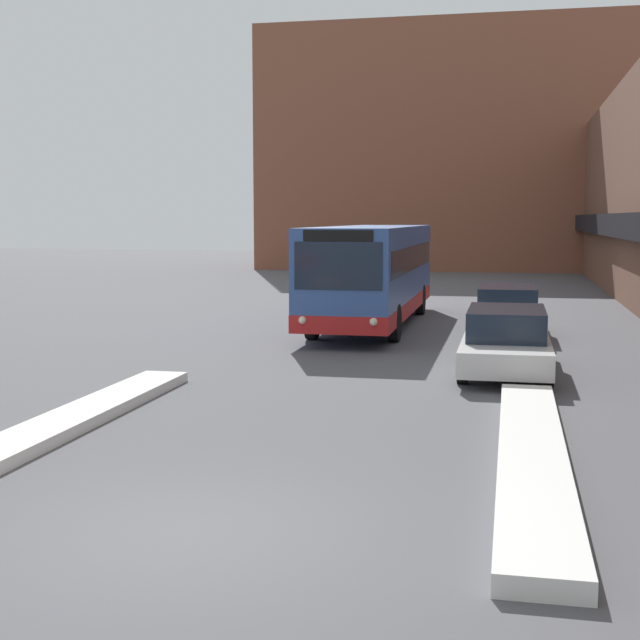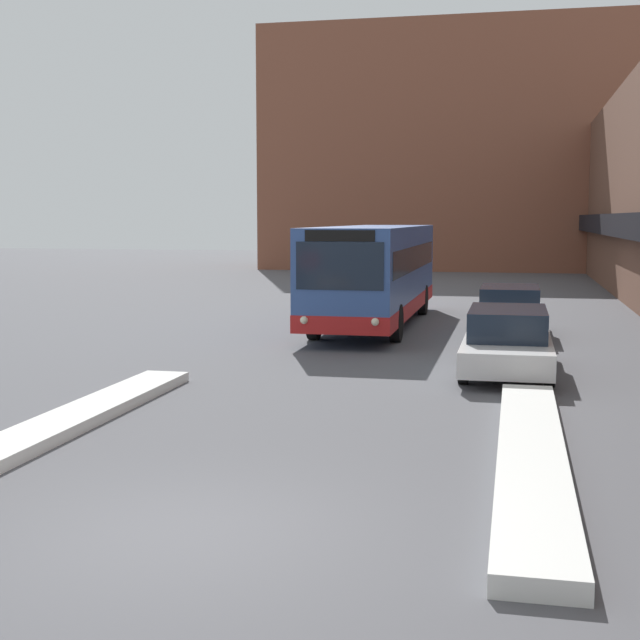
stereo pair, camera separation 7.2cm
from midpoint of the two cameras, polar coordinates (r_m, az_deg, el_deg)
The scene contains 7 objects.
ground_plane at distance 9.78m, azimuth -8.26°, elevation -13.36°, with size 160.00×160.00×0.00m, color #515156.
building_backdrop_far at distance 59.77m, azimuth 9.34°, elevation 10.70°, with size 26.00×8.00×15.49m.
snow_bank_left at distance 14.92m, azimuth -15.54°, elevation -6.18°, with size 0.90×8.26×0.19m.
snow_bank_right at distance 12.59m, azimuth 13.53°, elevation -8.38°, with size 0.90×9.14×0.23m.
city_bus at distance 27.54m, azimuth 3.62°, elevation 3.10°, with size 2.54×11.49×3.07m.
parked_car_front at distance 19.61m, azimuth 12.01°, elevation -1.29°, with size 1.88×4.90×1.38m.
parked_car_middle at distance 25.66m, azimuth 12.11°, elevation 0.57°, with size 1.86×4.67×1.40m.
Camera 2 is at (3.32, -8.59, 3.32)m, focal length 50.00 mm.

